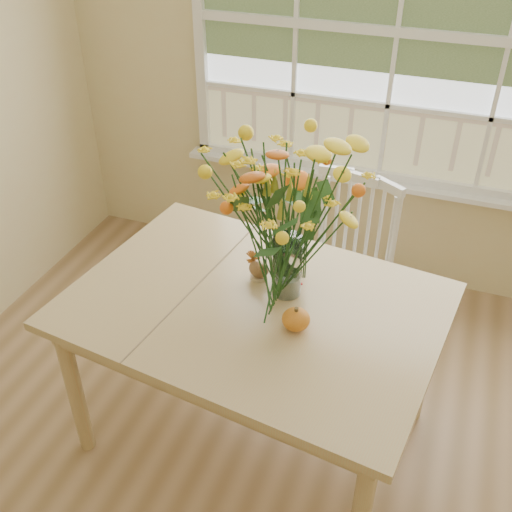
% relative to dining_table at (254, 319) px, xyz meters
% --- Properties ---
extents(wall_back, '(4.00, 0.02, 2.70)m').
position_rel_dining_table_xyz_m(wall_back, '(0.25, 1.51, 0.64)').
color(wall_back, beige).
rests_on(wall_back, floor).
extents(window, '(2.42, 0.12, 1.74)m').
position_rel_dining_table_xyz_m(window, '(0.25, 1.48, 0.82)').
color(window, silver).
rests_on(window, wall_back).
extents(dining_table, '(1.63, 1.26, 0.81)m').
position_rel_dining_table_xyz_m(dining_table, '(0.00, 0.00, 0.00)').
color(dining_table, tan).
rests_on(dining_table, floor).
extents(windsor_chair, '(0.55, 0.54, 0.99)m').
position_rel_dining_table_xyz_m(windsor_chair, '(0.22, 0.78, -0.16)').
color(windsor_chair, white).
rests_on(windsor_chair, floor).
extents(flower_vase, '(0.57, 0.57, 0.68)m').
position_rel_dining_table_xyz_m(flower_vase, '(0.10, 0.11, 0.50)').
color(flower_vase, white).
rests_on(flower_vase, dining_table).
extents(pumpkin, '(0.11, 0.11, 0.09)m').
position_rel_dining_table_xyz_m(pumpkin, '(0.21, -0.10, 0.14)').
color(pumpkin, orange).
rests_on(pumpkin, dining_table).
extents(turkey_figurine, '(0.11, 0.09, 0.11)m').
position_rel_dining_table_xyz_m(turkey_figurine, '(-0.04, 0.16, 0.14)').
color(turkey_figurine, '#CCB78C').
rests_on(turkey_figurine, dining_table).
extents(dark_gourd, '(0.13, 0.09, 0.07)m').
position_rel_dining_table_xyz_m(dark_gourd, '(0.08, 0.19, 0.13)').
color(dark_gourd, '#38160F').
rests_on(dark_gourd, dining_table).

